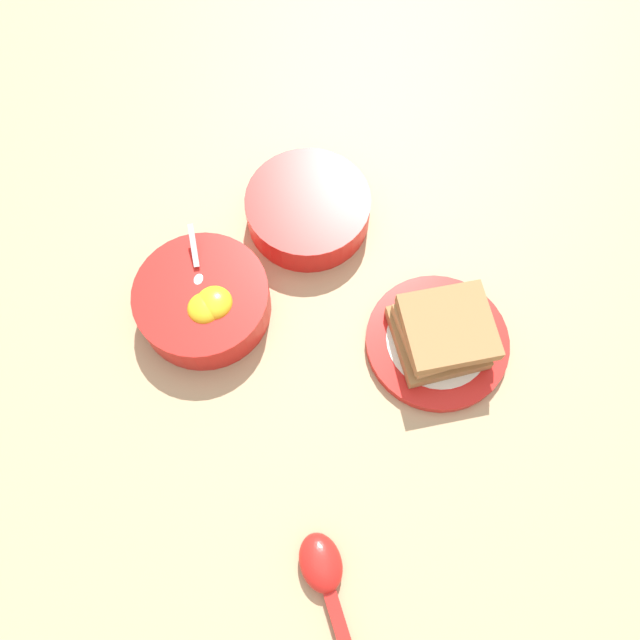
# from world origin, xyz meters

# --- Properties ---
(ground_plane) EXTENTS (3.00, 3.00, 0.00)m
(ground_plane) POSITION_xyz_m (0.00, 0.00, 0.00)
(ground_plane) COLOR tan
(egg_bowl) EXTENTS (0.17, 0.17, 0.08)m
(egg_bowl) POSITION_xyz_m (0.07, 0.19, 0.03)
(egg_bowl) COLOR red
(egg_bowl) RESTS_ON ground_plane
(toast_plate) EXTENTS (0.19, 0.19, 0.02)m
(toast_plate) POSITION_xyz_m (0.08, -0.12, 0.01)
(toast_plate) COLOR red
(toast_plate) RESTS_ON ground_plane
(toast_sandwich) EXTENTS (0.14, 0.15, 0.06)m
(toast_sandwich) POSITION_xyz_m (0.08, -0.12, 0.04)
(toast_sandwich) COLOR #9E7042
(toast_sandwich) RESTS_ON toast_plate
(soup_spoon) EXTENTS (0.16, 0.11, 0.03)m
(soup_spoon) POSITION_xyz_m (-0.22, -0.03, 0.01)
(soup_spoon) COLOR red
(soup_spoon) RESTS_ON ground_plane
(congee_bowl) EXTENTS (0.17, 0.17, 0.05)m
(congee_bowl) POSITION_xyz_m (0.23, 0.09, 0.03)
(congee_bowl) COLOR red
(congee_bowl) RESTS_ON ground_plane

